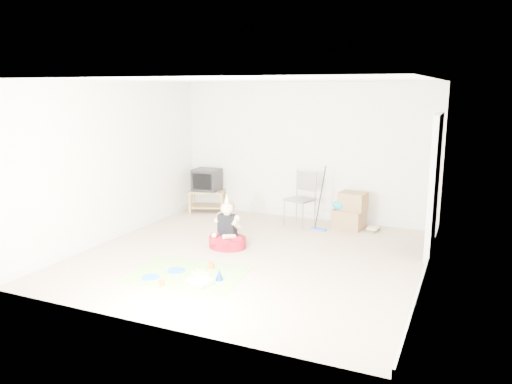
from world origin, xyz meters
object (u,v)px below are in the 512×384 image
at_px(seated_woman, 227,236).
at_px(tv_stand, 207,199).
at_px(crt_tv, 207,180).
at_px(folding_chair, 300,199).
at_px(cardboard_boxes, 350,211).
at_px(birthday_cake, 200,282).

bearing_deg(seated_woman, tv_stand, 126.90).
bearing_deg(seated_woman, crt_tv, 126.90).
height_order(crt_tv, seated_woman, same).
bearing_deg(seated_woman, folding_chair, 70.13).
xyz_separation_m(tv_stand, folding_chair, (2.07, -0.21, 0.22)).
bearing_deg(cardboard_boxes, tv_stand, 178.80).
bearing_deg(cardboard_boxes, birthday_cake, -108.77).
relative_size(tv_stand, crt_tv, 1.58).
bearing_deg(tv_stand, seated_woman, -53.10).
distance_m(crt_tv, birthday_cake, 3.94).
height_order(folding_chair, seated_woman, folding_chair).
relative_size(cardboard_boxes, seated_woman, 0.75).
height_order(crt_tv, folding_chair, folding_chair).
bearing_deg(crt_tv, tv_stand, 0.00).
distance_m(folding_chair, seated_woman, 1.85).
height_order(folding_chair, birthday_cake, folding_chair).
height_order(tv_stand, birthday_cake, tv_stand).
xyz_separation_m(folding_chair, cardboard_boxes, (0.90, 0.15, -0.17)).
bearing_deg(folding_chair, birthday_cake, -94.35).
xyz_separation_m(folding_chair, birthday_cake, (-0.25, -3.22, -0.45)).
xyz_separation_m(cardboard_boxes, birthday_cake, (-1.15, -3.37, -0.28)).
bearing_deg(crt_tv, seated_woman, -55.34).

